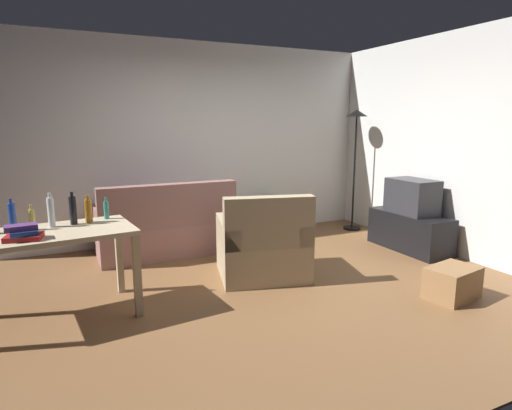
% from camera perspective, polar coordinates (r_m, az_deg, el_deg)
% --- Properties ---
extents(ground_plane, '(5.20, 4.40, 0.02)m').
position_cam_1_polar(ground_plane, '(4.37, 1.65, -11.09)').
color(ground_plane, brown).
extents(wall_rear, '(5.20, 0.10, 2.70)m').
position_cam_1_polar(wall_rear, '(6.10, -7.79, 8.27)').
color(wall_rear, white).
rests_on(wall_rear, ground_plane).
extents(wall_right, '(0.10, 4.40, 2.70)m').
position_cam_1_polar(wall_right, '(5.73, 25.79, 7.10)').
color(wall_right, silver).
rests_on(wall_right, ground_plane).
extents(couch, '(1.64, 0.84, 0.92)m').
position_cam_1_polar(couch, '(5.49, -11.97, -3.18)').
color(couch, '#996B66').
rests_on(couch, ground_plane).
extents(tv_stand, '(0.44, 1.10, 0.48)m').
position_cam_1_polar(tv_stand, '(5.89, 19.79, -3.33)').
color(tv_stand, black).
rests_on(tv_stand, ground_plane).
extents(tv, '(0.41, 0.60, 0.44)m').
position_cam_1_polar(tv, '(5.80, 20.11, 1.08)').
color(tv, '#2D2D33').
rests_on(tv, tv_stand).
extents(torchiere_lamp, '(0.32, 0.32, 1.81)m').
position_cam_1_polar(torchiere_lamp, '(6.60, 13.16, 8.84)').
color(torchiere_lamp, black).
rests_on(torchiere_lamp, ground_plane).
extents(desk, '(1.26, 0.81, 0.76)m').
position_cam_1_polar(desk, '(3.90, -24.97, -4.67)').
color(desk, '#C6B28E').
rests_on(desk, ground_plane).
extents(potted_plant, '(0.36, 0.36, 0.57)m').
position_cam_1_polar(potted_plant, '(6.33, 1.92, -0.85)').
color(potted_plant, brown).
rests_on(potted_plant, ground_plane).
extents(armchair, '(1.08, 1.04, 0.92)m').
position_cam_1_polar(armchair, '(4.57, 0.95, -5.70)').
color(armchair, tan).
rests_on(armchair, ground_plane).
extents(storage_box, '(0.53, 0.42, 0.30)m').
position_cam_1_polar(storage_box, '(4.48, 24.68, -9.39)').
color(storage_box, olive).
rests_on(storage_box, ground_plane).
extents(bottle_blue, '(0.06, 0.06, 0.27)m').
position_cam_1_polar(bottle_blue, '(4.00, -29.72, -1.37)').
color(bottle_blue, '#2347A3').
rests_on(bottle_blue, desk).
extents(bottle_squat, '(0.05, 0.05, 0.21)m').
position_cam_1_polar(bottle_squat, '(3.97, -27.68, -1.69)').
color(bottle_squat, '#BCB24C').
rests_on(bottle_squat, desk).
extents(bottle_clear, '(0.06, 0.06, 0.29)m').
position_cam_1_polar(bottle_clear, '(3.99, -25.65, -0.84)').
color(bottle_clear, silver).
rests_on(bottle_clear, desk).
extents(bottle_dark, '(0.06, 0.06, 0.29)m').
position_cam_1_polar(bottle_dark, '(4.02, -23.20, -0.62)').
color(bottle_dark, black).
rests_on(bottle_dark, desk).
extents(bottle_amber, '(0.06, 0.06, 0.24)m').
position_cam_1_polar(bottle_amber, '(4.05, -21.43, -0.69)').
color(bottle_amber, '#9E6019').
rests_on(bottle_amber, desk).
extents(bottle_tall, '(0.05, 0.05, 0.20)m').
position_cam_1_polar(bottle_tall, '(4.15, -19.32, -0.60)').
color(bottle_tall, teal).
rests_on(bottle_tall, desk).
extents(book_stack, '(0.28, 0.23, 0.12)m').
position_cam_1_polar(book_stack, '(3.68, -28.63, -3.32)').
color(book_stack, maroon).
rests_on(book_stack, desk).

